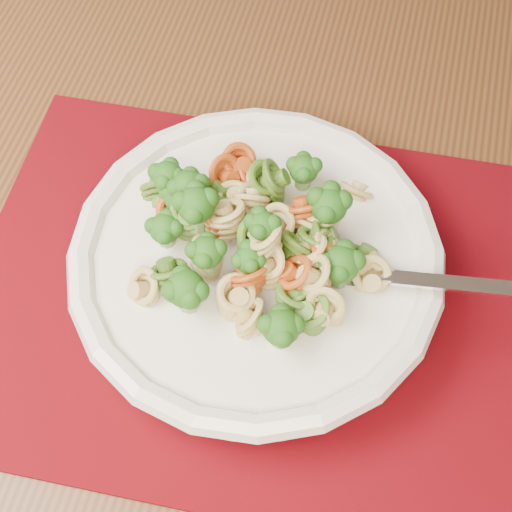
{
  "coord_description": "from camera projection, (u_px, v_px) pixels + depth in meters",
  "views": [
    {
      "loc": [
        0.31,
        0.27,
        1.26
      ],
      "look_at": [
        0.31,
        0.52,
        0.82
      ],
      "focal_mm": 50.0,
      "sensor_mm": 36.0,
      "label": 1
    }
  ],
  "objects": [
    {
      "name": "placemat",
      "position": [
        244.0,
        294.0,
        0.54
      ],
      "size": [
        0.48,
        0.41,
        0.0
      ],
      "primitive_type": "cube",
      "rotation": [
        0.0,
        0.0,
        -0.21
      ],
      "color": "#4E0308",
      "rests_on": "dining_table"
    },
    {
      "name": "pasta_broccoli_heap",
      "position": [
        256.0,
        252.0,
        0.51
      ],
      "size": [
        0.23,
        0.23,
        0.06
      ],
      "primitive_type": null,
      "color": "tan",
      "rests_on": "pasta_bowl"
    },
    {
      "name": "dining_table",
      "position": [
        355.0,
        256.0,
        0.69
      ],
      "size": [
        1.54,
        1.19,
        0.77
      ],
      "rotation": [
        0.0,
        0.0,
        -0.25
      ],
      "color": "#563318",
      "rests_on": "ground"
    },
    {
      "name": "pasta_bowl",
      "position": [
        256.0,
        262.0,
        0.52
      ],
      "size": [
        0.27,
        0.27,
        0.05
      ],
      "color": "white",
      "rests_on": "placemat"
    },
    {
      "name": "fork",
      "position": [
        358.0,
        274.0,
        0.5
      ],
      "size": [
        0.18,
        0.08,
        0.08
      ],
      "primitive_type": null,
      "rotation": [
        0.0,
        -0.35,
        -0.33
      ],
      "color": "silver",
      "rests_on": "pasta_bowl"
    }
  ]
}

